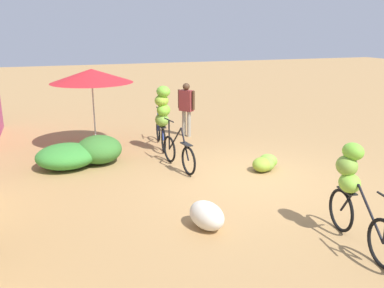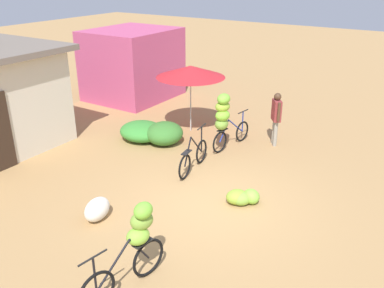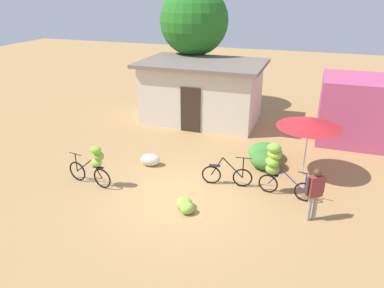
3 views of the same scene
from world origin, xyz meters
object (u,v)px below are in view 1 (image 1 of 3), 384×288
object	(u,v)px
bicycle_near_pile	(178,153)
produce_sack	(207,215)
bicycle_center_loaded	(162,112)
person_vendor	(186,104)
banana_pile_on_ground	(265,163)
bicycle_leftmost	(353,187)
market_umbrella	(92,76)

from	to	relation	value
bicycle_near_pile	produce_sack	world-z (taller)	bicycle_near_pile
bicycle_near_pile	produce_sack	xyz separation A→B (m)	(-2.93, 0.47, -0.13)
bicycle_center_loaded	produce_sack	xyz separation A→B (m)	(-4.43, 0.52, -0.79)
bicycle_near_pile	person_vendor	bearing A→B (deg)	-22.43
person_vendor	banana_pile_on_ground	bearing A→B (deg)	-168.78
bicycle_leftmost	bicycle_center_loaded	size ratio (longest dim) A/B	1.01
bicycle_leftmost	bicycle_near_pile	bearing A→B (deg)	19.81
market_umbrella	bicycle_center_loaded	xyz separation A→B (m)	(-0.80, -1.62, -0.89)
bicycle_near_pile	market_umbrella	bearing A→B (deg)	34.36
bicycle_leftmost	banana_pile_on_ground	xyz separation A→B (m)	(3.16, -0.35, -0.67)
bicycle_near_pile	banana_pile_on_ground	distance (m)	1.95
market_umbrella	bicycle_near_pile	bearing A→B (deg)	-145.64
bicycle_leftmost	bicycle_near_pile	xyz separation A→B (m)	(3.95, 1.42, -0.47)
bicycle_near_pile	bicycle_center_loaded	world-z (taller)	bicycle_center_loaded
banana_pile_on_ground	bicycle_near_pile	bearing A→B (deg)	66.12
bicycle_center_loaded	produce_sack	world-z (taller)	bicycle_center_loaded
banana_pile_on_ground	person_vendor	world-z (taller)	person_vendor
bicycle_center_loaded	person_vendor	bearing A→B (deg)	-42.00
produce_sack	bicycle_leftmost	bearing A→B (deg)	-118.13
bicycle_leftmost	bicycle_center_loaded	world-z (taller)	bicycle_center_loaded
produce_sack	bicycle_near_pile	bearing A→B (deg)	-9.17
market_umbrella	person_vendor	xyz separation A→B (m)	(0.36, -2.66, -0.95)
produce_sack	person_vendor	distance (m)	5.85
bicycle_near_pile	produce_sack	bearing A→B (deg)	170.83
banana_pile_on_ground	market_umbrella	bearing A→B (deg)	47.37
bicycle_near_pile	person_vendor	world-z (taller)	person_vendor
market_umbrella	banana_pile_on_ground	bearing A→B (deg)	-132.63
market_umbrella	produce_sack	world-z (taller)	market_umbrella
market_umbrella	bicycle_center_loaded	world-z (taller)	market_umbrella
person_vendor	bicycle_center_loaded	bearing A→B (deg)	138.00
bicycle_near_pile	produce_sack	distance (m)	2.98
bicycle_leftmost	person_vendor	world-z (taller)	person_vendor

